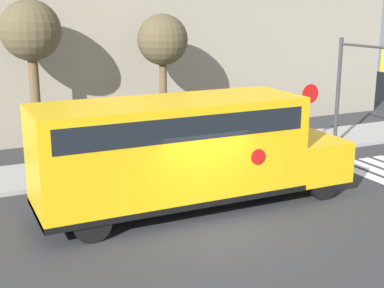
% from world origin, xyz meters
% --- Properties ---
extents(ground_plane, '(60.00, 60.00, 0.00)m').
position_xyz_m(ground_plane, '(0.00, 0.00, 0.00)').
color(ground_plane, '#333335').
extents(sidewalk_strip, '(44.00, 3.00, 0.15)m').
position_xyz_m(sidewalk_strip, '(0.00, 6.50, 0.07)').
color(sidewalk_strip, '#9E9E99').
rests_on(sidewalk_strip, ground).
extents(school_bus, '(9.46, 2.57, 3.25)m').
position_xyz_m(school_bus, '(-0.14, 1.72, 1.84)').
color(school_bus, yellow).
rests_on(school_bus, ground).
extents(stop_sign, '(0.79, 0.10, 2.70)m').
position_xyz_m(stop_sign, '(7.41, 5.81, 1.82)').
color(stop_sign, '#38383A').
rests_on(stop_sign, ground).
extents(traffic_light, '(0.28, 2.74, 4.55)m').
position_xyz_m(traffic_light, '(8.54, 4.50, 3.02)').
color(traffic_light, '#38383A').
rests_on(traffic_light, ground).
extents(tree_near_sidewalk, '(2.10, 2.10, 5.48)m').
position_xyz_m(tree_near_sidewalk, '(2.27, 9.08, 4.33)').
color(tree_near_sidewalk, brown).
rests_on(tree_near_sidewalk, ground).
extents(tree_far_sidewalk, '(2.30, 2.30, 6.04)m').
position_xyz_m(tree_far_sidewalk, '(-2.94, 9.42, 4.76)').
color(tree_far_sidewalk, brown).
rests_on(tree_far_sidewalk, ground).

